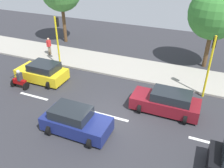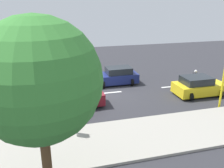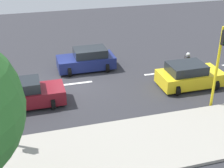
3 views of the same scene
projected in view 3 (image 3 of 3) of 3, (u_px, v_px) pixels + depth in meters
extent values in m
cube|color=#2D2D33|center=(74.00, 85.00, 19.59)|extent=(40.00, 60.00, 0.10)
cube|color=#9E998E|center=(100.00, 151.00, 13.52)|extent=(4.00, 60.00, 0.15)
cube|color=white|center=(74.00, 84.00, 19.57)|extent=(0.20, 2.40, 0.01)
cube|color=white|center=(161.00, 73.00, 21.03)|extent=(0.20, 2.40, 0.01)
cube|color=yellow|center=(190.00, 78.00, 19.08)|extent=(1.95, 3.91, 0.80)
cube|color=#1E2328|center=(186.00, 68.00, 18.70)|extent=(1.63, 2.19, 0.56)
cylinder|color=black|center=(201.00, 73.00, 20.24)|extent=(0.64, 0.22, 0.64)
cylinder|color=black|center=(215.00, 85.00, 18.76)|extent=(0.64, 0.22, 0.64)
cylinder|color=black|center=(164.00, 78.00, 19.61)|extent=(0.64, 0.22, 0.64)
cylinder|color=black|center=(177.00, 90.00, 18.13)|extent=(0.64, 0.22, 0.64)
cube|color=maroon|center=(25.00, 97.00, 16.93)|extent=(1.73, 4.31, 0.80)
cube|color=#1E2328|center=(17.00, 86.00, 16.54)|extent=(1.45, 2.41, 0.56)
cylinder|color=black|center=(50.00, 91.00, 18.03)|extent=(0.64, 0.22, 0.64)
cylinder|color=black|center=(53.00, 103.00, 16.74)|extent=(0.64, 0.22, 0.64)
cube|color=navy|center=(86.00, 62.00, 21.35)|extent=(1.79, 3.91, 0.80)
cube|color=#1E2328|center=(90.00, 52.00, 21.12)|extent=(1.50, 2.19, 0.56)
cylinder|color=black|center=(69.00, 72.00, 20.47)|extent=(0.64, 0.22, 0.64)
cylinder|color=black|center=(66.00, 63.00, 21.81)|extent=(0.64, 0.22, 0.64)
cylinder|color=black|center=(107.00, 67.00, 21.10)|extent=(0.64, 0.22, 0.64)
cylinder|color=black|center=(101.00, 59.00, 22.44)|extent=(0.64, 0.22, 0.64)
cylinder|color=black|center=(196.00, 69.00, 20.98)|extent=(0.60, 0.10, 0.60)
cylinder|color=black|center=(180.00, 70.00, 20.69)|extent=(0.60, 0.10, 0.60)
cube|color=#990C0C|center=(187.00, 66.00, 20.71)|extent=(0.28, 1.10, 0.36)
sphere|color=#990C0C|center=(190.00, 63.00, 20.68)|extent=(0.32, 0.32, 0.32)
cylinder|color=black|center=(195.00, 60.00, 20.69)|extent=(0.55, 0.04, 0.04)
cube|color=#333338|center=(187.00, 60.00, 20.49)|extent=(0.36, 0.24, 0.60)
sphere|color=silver|center=(188.00, 54.00, 20.32)|extent=(0.26, 0.26, 0.26)
cylinder|color=yellow|center=(217.00, 68.00, 16.16)|extent=(0.14, 0.14, 4.50)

